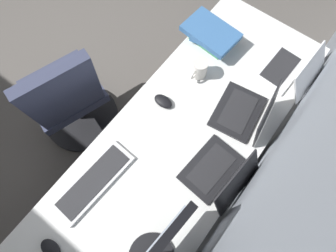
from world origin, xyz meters
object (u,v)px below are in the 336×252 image
object	(u,v)px
mouse_spare	(51,249)
laptop_left	(292,70)
laptop_center	(221,174)
book_stack_near	(211,35)
laptop_leftmost	(249,112)
mouse_main	(163,101)
keyboard_main	(94,182)
drawer_pedestal	(196,144)
office_chair	(69,100)
coffee_mug	(199,69)

from	to	relation	value
mouse_spare	laptop_left	bearing A→B (deg)	164.34
laptop_center	book_stack_near	distance (m)	0.79
mouse_spare	book_stack_near	world-z (taller)	book_stack_near
laptop_leftmost	laptop_left	size ratio (longest dim) A/B	1.04
laptop_center	mouse_main	bearing A→B (deg)	-107.84
laptop_leftmost	laptop_center	xyz separation A→B (m)	(0.34, 0.06, -0.01)
mouse_spare	book_stack_near	xyz separation A→B (m)	(-1.33, -0.07, 0.04)
mouse_main	book_stack_near	distance (m)	0.48
laptop_center	mouse_spare	bearing A→B (deg)	-29.75
keyboard_main	mouse_spare	xyz separation A→B (m)	(0.33, 0.05, 0.01)
drawer_pedestal	mouse_spare	distance (m)	1.00
laptop_leftmost	office_chair	bearing A→B (deg)	-65.42
mouse_main	mouse_spare	size ratio (longest dim) A/B	1.00
laptop_left	mouse_spare	size ratio (longest dim) A/B	2.93
coffee_mug	keyboard_main	bearing A→B (deg)	-3.84
drawer_pedestal	laptop_leftmost	world-z (taller)	laptop_leftmost
mouse_spare	drawer_pedestal	bearing A→B (deg)	168.45
laptop_left	mouse_spare	world-z (taller)	laptop_left
laptop_leftmost	laptop_left	distance (m)	0.36
coffee_mug	office_chair	world-z (taller)	office_chair
drawer_pedestal	office_chair	xyz separation A→B (m)	(0.28, -0.80, 0.11)
book_stack_near	office_chair	world-z (taller)	office_chair
laptop_left	mouse_spare	distance (m)	1.47
keyboard_main	drawer_pedestal	bearing A→B (deg)	157.56
laptop_center	keyboard_main	size ratio (longest dim) A/B	0.73
keyboard_main	coffee_mug	bearing A→B (deg)	176.16
mouse_spare	laptop_center	bearing A→B (deg)	150.25
keyboard_main	mouse_spare	world-z (taller)	mouse_spare
office_chair	drawer_pedestal	bearing A→B (deg)	109.40
mouse_spare	laptop_leftmost	bearing A→B (deg)	161.92
keyboard_main	mouse_main	xyz separation A→B (m)	(-0.53, 0.01, 0.01)
drawer_pedestal	coffee_mug	distance (m)	0.52
drawer_pedestal	laptop_center	xyz separation A→B (m)	(0.18, 0.22, 0.43)
keyboard_main	mouse_spare	size ratio (longest dim) A/B	4.11
drawer_pedestal	laptop_leftmost	xyz separation A→B (m)	(-0.16, 0.16, 0.43)
drawer_pedestal	laptop_center	size ratio (longest dim) A/B	2.23
laptop_left	office_chair	world-z (taller)	office_chair
laptop_center	office_chair	bearing A→B (deg)	-84.54
drawer_pedestal	laptop_center	distance (m)	0.52
mouse_main	book_stack_near	bearing A→B (deg)	-176.86
keyboard_main	mouse_spare	bearing A→B (deg)	9.05
mouse_main	office_chair	xyz separation A→B (m)	(0.24, -0.57, -0.29)
drawer_pedestal	mouse_main	world-z (taller)	mouse_main
mouse_main	coffee_mug	size ratio (longest dim) A/B	0.83
mouse_main	laptop_center	bearing A→B (deg)	72.16
mouse_main	laptop_leftmost	bearing A→B (deg)	116.90
laptop_leftmost	office_chair	size ratio (longest dim) A/B	0.33
laptop_center	coffee_mug	distance (m)	0.57
book_stack_near	laptop_center	bearing A→B (deg)	37.47
drawer_pedestal	office_chair	size ratio (longest dim) A/B	0.72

